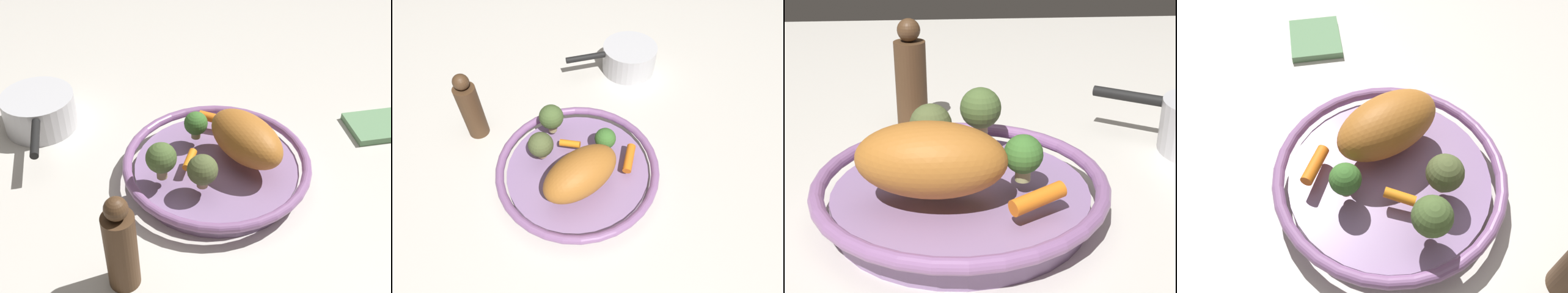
{
  "view_description": "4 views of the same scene",
  "coord_description": "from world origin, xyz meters",
  "views": [
    {
      "loc": [
        0.54,
        0.49,
        0.67
      ],
      "look_at": [
        0.03,
        -0.03,
        0.07
      ],
      "focal_mm": 48.82,
      "sensor_mm": 36.0,
      "label": 1
    },
    {
      "loc": [
        -0.28,
        0.28,
        0.61
      ],
      "look_at": [
        -0.0,
        -0.03,
        0.08
      ],
      "focal_mm": 30.7,
      "sensor_mm": 36.0,
      "label": 2
    },
    {
      "loc": [
        -0.6,
        0.02,
        0.35
      ],
      "look_at": [
        0.01,
        -0.02,
        0.08
      ],
      "focal_mm": 53.77,
      "sensor_mm": 36.0,
      "label": 3
    },
    {
      "loc": [
        0.23,
        -0.25,
        0.57
      ],
      "look_at": [
        -0.03,
        -0.01,
        0.08
      ],
      "focal_mm": 39.52,
      "sensor_mm": 36.0,
      "label": 4
    }
  ],
  "objects": [
    {
      "name": "ground_plane",
      "position": [
        0.0,
        0.0,
        0.0
      ],
      "size": [
        2.15,
        2.15,
        0.0
      ],
      "primitive_type": "plane",
      "color": "beige"
    },
    {
      "name": "saucepan",
      "position": [
        0.14,
        -0.36,
        0.04
      ],
      "size": [
        0.18,
        0.23,
        0.07
      ],
      "color": "silver",
      "rests_on": "ground_plane"
    },
    {
      "name": "baby_carrot_near_rim",
      "position": [
        -0.08,
        -0.08,
        0.06
      ],
      "size": [
        0.05,
        0.07,
        0.02
      ],
      "primitive_type": "cylinder",
      "rotation": [
        1.5,
        0.0,
        0.5
      ],
      "color": "orange",
      "rests_on": "serving_bowl"
    },
    {
      "name": "baby_carrot_center",
      "position": [
        0.04,
        -0.02,
        0.06
      ],
      "size": [
        0.05,
        0.04,
        0.02
      ],
      "primitive_type": "cylinder",
      "rotation": [
        1.65,
        0.0,
        2.08
      ],
      "color": "orange",
      "rests_on": "serving_bowl"
    },
    {
      "name": "broccoli_floret_edge",
      "position": [
        0.07,
        0.03,
        0.08
      ],
      "size": [
        0.05,
        0.05,
        0.06
      ],
      "color": "tan",
      "rests_on": "serving_bowl"
    },
    {
      "name": "roast_chicken_piece",
      "position": [
        -0.04,
        0.03,
        0.09
      ],
      "size": [
        0.11,
        0.17,
        0.08
      ],
      "primitive_type": "ellipsoid",
      "rotation": [
        0.0,
        0.0,
        1.43
      ],
      "color": "#AE6727",
      "rests_on": "serving_bowl"
    },
    {
      "name": "broccoli_floret_mid",
      "position": [
        -0.02,
        -0.07,
        0.08
      ],
      "size": [
        0.04,
        0.04,
        0.05
      ],
      "color": "tan",
      "rests_on": "serving_bowl"
    },
    {
      "name": "serving_bowl",
      "position": [
        0.0,
        0.0,
        0.03
      ],
      "size": [
        0.34,
        0.34,
        0.05
      ],
      "color": "#8E709E",
      "rests_on": "ground_plane"
    },
    {
      "name": "broccoli_floret_small",
      "position": [
        0.1,
        -0.03,
        0.09
      ],
      "size": [
        0.05,
        0.05,
        0.07
      ],
      "color": "tan",
      "rests_on": "serving_bowl"
    },
    {
      "name": "pepper_mill",
      "position": [
        0.27,
        0.06,
        0.08
      ],
      "size": [
        0.05,
        0.05,
        0.17
      ],
      "color": "#4C331E",
      "rests_on": "ground_plane"
    }
  ]
}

